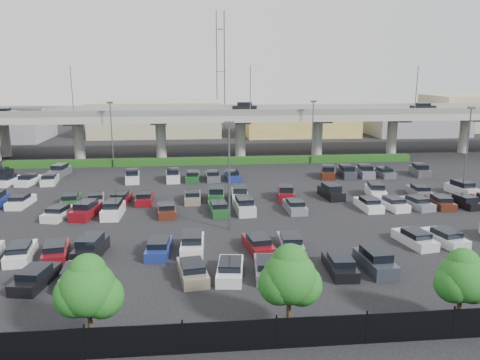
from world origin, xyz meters
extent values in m
plane|color=black|center=(0.00, 0.00, 0.00)|extent=(280.00, 280.00, 0.00)
cube|color=gray|center=(0.00, 32.00, 7.25)|extent=(150.00, 13.00, 1.10)
cube|color=#61615C|center=(0.00, 25.75, 8.30)|extent=(150.00, 0.50, 1.00)
cube|color=#61615C|center=(0.00, 38.25, 8.30)|extent=(150.00, 0.50, 1.00)
cylinder|color=gray|center=(-23.00, 32.00, 3.35)|extent=(1.80, 1.80, 6.70)
cube|color=#61615C|center=(-23.00, 32.00, 6.50)|extent=(2.60, 9.75, 0.50)
cylinder|color=gray|center=(-9.00, 32.00, 3.35)|extent=(1.80, 1.80, 6.70)
cube|color=#61615C|center=(-9.00, 32.00, 6.50)|extent=(2.60, 9.75, 0.50)
cylinder|color=gray|center=(5.00, 32.00, 3.35)|extent=(1.80, 1.80, 6.70)
cube|color=#61615C|center=(5.00, 32.00, 6.50)|extent=(2.60, 9.75, 0.50)
cylinder|color=gray|center=(19.00, 32.00, 3.35)|extent=(1.80, 1.80, 6.70)
cube|color=#61615C|center=(19.00, 32.00, 6.50)|extent=(2.60, 9.75, 0.50)
cylinder|color=gray|center=(33.00, 32.00, 3.35)|extent=(1.80, 1.80, 6.70)
cube|color=#61615C|center=(33.00, 32.00, 6.50)|extent=(2.60, 9.75, 0.50)
cylinder|color=gray|center=(47.00, 32.00, 3.35)|extent=(1.80, 1.80, 6.70)
cube|color=#61615C|center=(47.00, 32.00, 6.50)|extent=(2.60, 9.75, 0.50)
cube|color=slate|center=(-34.00, 29.00, 8.21)|extent=(4.40, 1.82, 0.82)
cube|color=black|center=(-34.00, 29.00, 8.84)|extent=(2.30, 1.60, 0.50)
cube|color=black|center=(6.00, 35.00, 8.32)|extent=(4.40, 1.82, 1.05)
cube|color=black|center=(6.00, 35.00, 9.14)|extent=(2.60, 1.60, 0.65)
cube|color=black|center=(40.00, 35.00, 8.21)|extent=(4.40, 1.82, 0.82)
cube|color=black|center=(40.00, 35.00, 8.84)|extent=(2.30, 1.60, 0.50)
cylinder|color=#48494D|center=(-22.00, 25.90, 11.80)|extent=(0.14, 0.14, 8.00)
cylinder|color=#48494D|center=(6.00, 25.90, 11.80)|extent=(0.14, 0.14, 8.00)
cylinder|color=#48494D|center=(34.00, 25.90, 11.80)|extent=(0.14, 0.14, 8.00)
cylinder|color=gray|center=(-36.59, 35.82, 3.35)|extent=(1.60, 1.60, 6.70)
cube|color=#123C11|center=(0.00, 25.00, 0.55)|extent=(66.00, 1.60, 1.10)
cube|color=black|center=(0.00, -28.00, 0.90)|extent=(70.00, 0.06, 1.80)
cylinder|color=black|center=(-9.00, -28.00, 1.00)|extent=(0.10, 0.10, 2.00)
cylinder|color=black|center=(-4.00, -28.00, 1.00)|extent=(0.10, 0.10, 2.00)
cylinder|color=black|center=(1.00, -28.00, 1.00)|extent=(0.10, 0.10, 2.00)
cylinder|color=black|center=(6.00, -28.00, 1.00)|extent=(0.10, 0.10, 2.00)
cylinder|color=black|center=(11.00, -28.00, 1.00)|extent=(0.10, 0.10, 2.00)
cylinder|color=#332316|center=(-9.00, -26.67, 0.98)|extent=(0.26, 0.26, 1.96)
sphere|color=#144B14|center=(-9.00, -26.67, 3.37)|extent=(3.04, 3.04, 3.04)
sphere|color=#144B14|center=(-8.29, -26.57, 2.82)|extent=(2.39, 2.39, 2.39)
sphere|color=#144B14|center=(-9.60, -26.75, 3.04)|extent=(2.39, 2.39, 2.39)
sphere|color=#144B14|center=(-8.96, -26.55, 4.24)|extent=(2.06, 2.06, 2.06)
cylinder|color=#332316|center=(2.00, -26.39, 0.99)|extent=(0.26, 0.26, 1.97)
sphere|color=#144B14|center=(2.00, -26.39, 3.39)|extent=(3.07, 3.07, 3.07)
sphere|color=#144B14|center=(2.71, -26.29, 2.85)|extent=(2.41, 2.41, 2.41)
sphere|color=#144B14|center=(1.40, -26.47, 3.07)|extent=(2.41, 2.41, 2.41)
sphere|color=#144B14|center=(2.04, -26.27, 4.27)|extent=(2.08, 2.08, 2.08)
cylinder|color=#332316|center=(12.00, -26.82, 0.90)|extent=(0.26, 0.26, 1.80)
sphere|color=#144B14|center=(12.00, -26.82, 3.09)|extent=(2.79, 2.79, 2.79)
sphere|color=#144B14|center=(12.65, -26.72, 2.59)|extent=(2.19, 2.19, 2.19)
sphere|color=#144B14|center=(11.45, -26.90, 2.79)|extent=(2.19, 2.19, 2.19)
sphere|color=#144B14|center=(12.04, -26.70, 3.89)|extent=(1.89, 1.89, 1.89)
cube|color=black|center=(-14.50, -18.50, 0.41)|extent=(2.63, 4.67, 0.82)
cube|color=black|center=(-14.50, -18.70, 1.04)|extent=(2.01, 2.56, 0.50)
cube|color=silver|center=(-11.75, -18.50, 0.41)|extent=(2.09, 4.51, 0.82)
cube|color=black|center=(-11.75, -18.70, 1.04)|extent=(1.74, 2.40, 0.50)
cube|color=gray|center=(-3.50, -18.50, 0.41)|extent=(2.45, 4.62, 0.82)
cube|color=black|center=(-3.50, -18.70, 1.04)|extent=(1.92, 2.51, 0.50)
cube|color=white|center=(-0.75, -18.50, 0.41)|extent=(2.38, 4.60, 0.82)
cube|color=black|center=(-0.75, -18.70, 1.04)|extent=(1.89, 2.49, 0.50)
cube|color=#4D4F54|center=(2.00, -18.50, 0.41)|extent=(2.19, 4.54, 0.82)
cube|color=black|center=(2.00, -18.70, 1.04)|extent=(1.79, 2.43, 0.50)
cube|color=black|center=(7.50, -18.50, 0.41)|extent=(2.00, 4.47, 0.82)
cube|color=black|center=(7.50, -18.70, 1.04)|extent=(1.70, 2.37, 0.50)
cube|color=#2F333D|center=(10.25, -18.50, 0.53)|extent=(2.10, 4.51, 1.05)
cube|color=black|center=(10.25, -18.50, 1.34)|extent=(1.77, 2.70, 0.65)
cube|color=white|center=(-17.25, -13.50, 0.41)|extent=(2.36, 4.60, 0.82)
cube|color=black|center=(-17.25, -13.70, 1.04)|extent=(1.88, 2.48, 0.50)
cube|color=maroon|center=(-14.50, -13.50, 0.41)|extent=(2.51, 4.64, 0.82)
cube|color=black|center=(-14.50, -13.70, 1.04)|extent=(1.96, 2.53, 0.50)
cube|color=black|center=(-11.75, -13.50, 0.53)|extent=(2.37, 4.60, 1.05)
cube|color=black|center=(-11.75, -13.50, 1.34)|extent=(1.92, 2.78, 0.65)
cube|color=navy|center=(-6.25, -13.50, 0.41)|extent=(2.12, 4.51, 0.82)
cube|color=black|center=(-6.25, -13.70, 1.04)|extent=(1.75, 2.40, 0.50)
cube|color=white|center=(-3.50, -13.50, 0.53)|extent=(2.02, 4.48, 1.05)
cube|color=black|center=(-3.50, -13.50, 1.34)|extent=(1.72, 2.67, 0.65)
cube|color=maroon|center=(2.00, -13.50, 0.41)|extent=(2.45, 4.62, 0.82)
cube|color=black|center=(2.00, -13.70, 1.04)|extent=(1.92, 2.51, 0.50)
cube|color=slate|center=(4.75, -13.50, 0.41)|extent=(2.07, 4.50, 0.82)
cube|color=black|center=(4.75, -13.70, 1.04)|extent=(1.73, 2.39, 0.50)
cube|color=silver|center=(15.75, -13.50, 0.41)|extent=(2.55, 4.65, 0.82)
cube|color=black|center=(15.75, -13.70, 1.04)|extent=(1.97, 2.54, 0.50)
cube|color=silver|center=(18.50, -13.50, 0.41)|extent=(2.60, 4.66, 0.82)
cube|color=black|center=(18.50, -13.70, 1.04)|extent=(2.00, 2.56, 0.50)
cube|color=silver|center=(-17.25, -2.50, 0.41)|extent=(2.72, 4.69, 0.82)
cube|color=black|center=(-17.25, -2.70, 1.04)|extent=(2.06, 2.59, 0.50)
cube|color=maroon|center=(-14.50, -2.50, 0.53)|extent=(2.72, 4.69, 1.05)
cube|color=black|center=(-14.50, -2.50, 1.34)|extent=(2.12, 2.88, 0.65)
cube|color=white|center=(-11.75, -2.50, 0.53)|extent=(1.97, 4.46, 1.05)
cube|color=black|center=(-11.75, -2.50, 1.34)|extent=(1.69, 2.65, 0.65)
cube|color=#4B2014|center=(-6.25, -2.50, 0.41)|extent=(2.25, 4.56, 0.82)
cube|color=black|center=(-6.25, -2.70, 1.04)|extent=(1.82, 2.45, 0.50)
cube|color=#1D5123|center=(-0.75, -2.50, 0.41)|extent=(2.21, 4.55, 0.82)
cube|color=black|center=(-0.75, -2.70, 1.04)|extent=(1.80, 2.44, 0.50)
cube|color=silver|center=(2.00, -2.50, 0.53)|extent=(2.11, 4.51, 1.05)
cube|color=black|center=(2.00, -2.50, 1.34)|extent=(1.77, 2.70, 0.65)
cube|color=slate|center=(7.50, -2.50, 0.41)|extent=(1.96, 4.46, 0.82)
cube|color=black|center=(7.50, -2.70, 1.04)|extent=(1.68, 2.35, 0.50)
cube|color=white|center=(15.75, -2.50, 0.41)|extent=(2.01, 4.48, 0.82)
cube|color=black|center=(15.75, -2.70, 1.04)|extent=(1.70, 2.37, 0.50)
cube|color=silver|center=(18.50, -2.50, 0.41)|extent=(2.36, 4.59, 0.82)
cube|color=black|center=(18.50, -2.70, 1.04)|extent=(1.88, 2.48, 0.50)
cube|color=slate|center=(21.25, -2.50, 0.41)|extent=(2.58, 4.66, 0.82)
cube|color=black|center=(21.25, -2.70, 1.04)|extent=(1.99, 2.55, 0.50)
cube|color=#4B2014|center=(24.00, -2.50, 0.41)|extent=(2.04, 4.49, 0.82)
cube|color=black|center=(24.00, -2.70, 1.04)|extent=(1.72, 2.38, 0.50)
cube|color=black|center=(26.75, -2.50, 0.41)|extent=(2.51, 4.64, 0.82)
cube|color=black|center=(26.75, -2.70, 1.04)|extent=(1.95, 2.53, 0.50)
cube|color=white|center=(-22.75, 2.50, 0.41)|extent=(2.12, 4.51, 0.82)
cube|color=black|center=(-22.75, 2.30, 1.04)|extent=(1.75, 2.40, 0.50)
cube|color=#1D5123|center=(-17.25, 2.50, 0.41)|extent=(2.26, 4.56, 0.82)
cube|color=black|center=(-17.25, 2.30, 1.04)|extent=(1.83, 2.45, 0.50)
cube|color=gray|center=(-14.50, 2.50, 0.41)|extent=(2.59, 4.66, 0.82)
cube|color=black|center=(-14.50, 2.30, 1.04)|extent=(1.99, 2.55, 0.50)
cube|color=maroon|center=(-11.75, 2.50, 0.41)|extent=(2.25, 4.56, 0.82)
cube|color=black|center=(-11.75, 2.30, 1.04)|extent=(1.82, 2.45, 0.50)
cube|color=maroon|center=(-9.00, 2.50, 0.41)|extent=(1.83, 4.41, 0.82)
cube|color=black|center=(-9.00, 2.30, 1.04)|extent=(1.61, 2.30, 0.50)
cube|color=gray|center=(-3.50, 2.50, 0.41)|extent=(1.85, 4.41, 0.82)
cube|color=black|center=(-3.50, 2.30, 1.04)|extent=(1.62, 2.31, 0.50)
cube|color=#1D5123|center=(-0.75, 2.50, 0.53)|extent=(2.06, 4.50, 1.05)
cube|color=black|center=(-0.75, 2.50, 1.34)|extent=(1.75, 2.69, 0.65)
cube|color=silver|center=(2.00, 2.50, 0.53)|extent=(2.06, 4.49, 1.05)
cube|color=black|center=(2.00, 2.50, 1.34)|extent=(1.74, 2.68, 0.65)
cube|color=maroon|center=(7.50, 2.50, 0.53)|extent=(2.45, 4.62, 1.05)
cube|color=black|center=(7.50, 2.50, 1.34)|extent=(1.97, 2.81, 0.65)
cube|color=black|center=(13.00, 2.50, 0.53)|extent=(2.33, 4.58, 1.05)
cube|color=black|center=(13.00, 2.50, 1.34)|extent=(1.90, 2.77, 0.65)
cube|color=white|center=(18.50, 2.50, 0.53)|extent=(2.55, 4.65, 1.05)
cube|color=black|center=(18.50, 2.50, 1.34)|extent=(2.03, 2.84, 0.65)
cube|color=slate|center=(24.00, 2.50, 0.41)|extent=(2.15, 4.53, 0.82)
cube|color=black|center=(24.00, 2.30, 1.04)|extent=(1.77, 2.42, 0.50)
cube|color=silver|center=(29.50, 2.50, 0.53)|extent=(2.41, 4.61, 1.05)
cube|color=black|center=(29.50, 2.50, 1.34)|extent=(1.95, 2.80, 0.65)
cube|color=white|center=(-28.25, 13.50, 0.41)|extent=(2.49, 4.63, 0.82)
cube|color=black|center=(-28.25, 13.30, 1.04)|extent=(1.94, 2.52, 0.50)
cube|color=white|center=(-25.50, 13.50, 0.41)|extent=(2.55, 4.65, 0.82)
cube|color=black|center=(-25.50, 13.30, 1.04)|extent=(1.97, 2.54, 0.50)
cube|color=silver|center=(-22.75, 13.50, 0.41)|extent=(2.33, 4.59, 0.82)
cube|color=black|center=(-22.75, 13.30, 1.04)|extent=(1.86, 2.47, 0.50)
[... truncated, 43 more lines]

